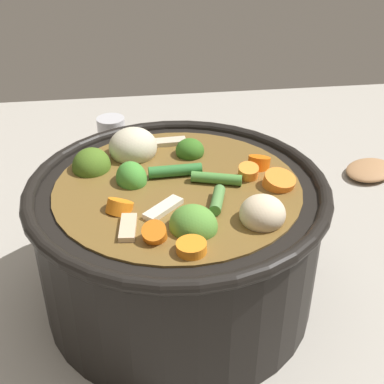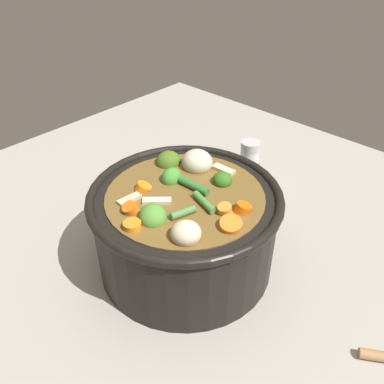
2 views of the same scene
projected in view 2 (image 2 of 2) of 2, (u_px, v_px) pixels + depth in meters
ground_plane at (186, 262)px, 0.63m from camera, size 1.10×1.10×0.00m
cooking_pot at (185, 227)px, 0.59m from camera, size 0.27×0.27×0.16m
salt_shaker at (249, 163)px, 0.78m from camera, size 0.04×0.04×0.09m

